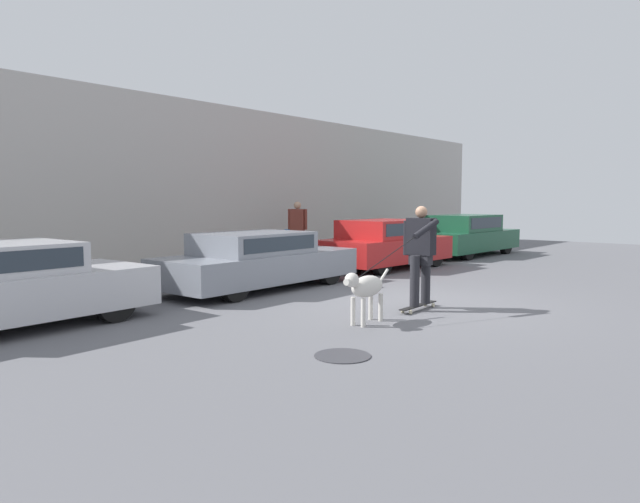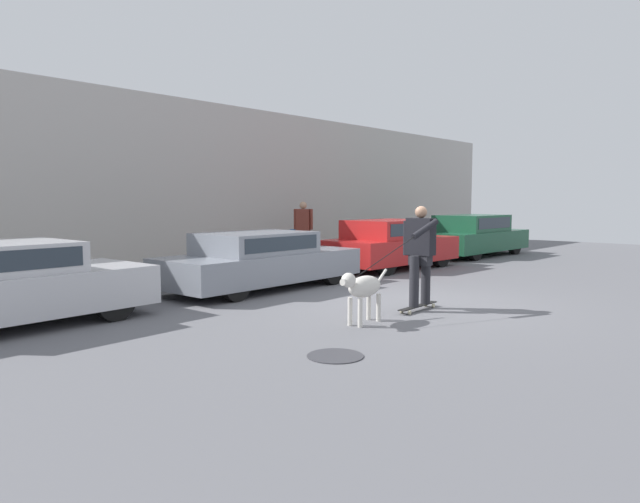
{
  "view_description": "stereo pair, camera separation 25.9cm",
  "coord_description": "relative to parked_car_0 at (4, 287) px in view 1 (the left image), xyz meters",
  "views": [
    {
      "loc": [
        -8.72,
        -5.34,
        1.85
      ],
      "look_at": [
        -1.11,
        1.16,
        0.95
      ],
      "focal_mm": 32.0,
      "sensor_mm": 36.0,
      "label": 1
    },
    {
      "loc": [
        -8.55,
        -5.53,
        1.85
      ],
      "look_at": [
        -1.11,
        1.16,
        0.95
      ],
      "focal_mm": 32.0,
      "sensor_mm": 36.0,
      "label": 2
    }
  ],
  "objects": [
    {
      "name": "ground_plane",
      "position": [
        5.53,
        -3.32,
        -0.61
      ],
      "size": [
        36.0,
        36.0,
        0.0
      ],
      "primitive_type": "plane",
      "color": "slate"
    },
    {
      "name": "back_wall",
      "position": [
        5.53,
        3.87,
        1.62
      ],
      "size": [
        32.0,
        0.3,
        4.47
      ],
      "color": "#B2ADA8",
      "rests_on": "ground_plane"
    },
    {
      "name": "sidewalk_curb",
      "position": [
        5.53,
        2.41,
        -0.54
      ],
      "size": [
        30.0,
        2.59,
        0.14
      ],
      "color": "gray",
      "rests_on": "ground_plane"
    },
    {
      "name": "parked_car_0",
      "position": [
        0.0,
        0.0,
        0.0
      ],
      "size": [
        4.04,
        1.92,
        1.25
      ],
      "rotation": [
        0.0,
        0.0,
        0.04
      ],
      "color": "black",
      "rests_on": "ground_plane"
    },
    {
      "name": "parked_car_1",
      "position": [
        4.96,
        0.0,
        -0.03
      ],
      "size": [
        4.57,
        1.87,
        1.19
      ],
      "rotation": [
        0.0,
        0.0,
        0.02
      ],
      "color": "black",
      "rests_on": "ground_plane"
    },
    {
      "name": "parked_car_2",
      "position": [
        9.69,
        0.0,
        0.04
      ],
      "size": [
        4.07,
        1.93,
        1.33
      ],
      "rotation": [
        0.0,
        0.0,
        -0.04
      ],
      "color": "black",
      "rests_on": "ground_plane"
    },
    {
      "name": "parked_car_3",
      "position": [
        14.5,
        0.0,
        0.05
      ],
      "size": [
        4.58,
        1.87,
        1.37
      ],
      "rotation": [
        0.0,
        0.0,
        -0.02
      ],
      "color": "black",
      "rests_on": "ground_plane"
    },
    {
      "name": "dog",
      "position": [
        3.67,
        -3.7,
        -0.07
      ],
      "size": [
        1.22,
        0.39,
        0.81
      ],
      "rotation": [
        0.0,
        0.0,
        3.23
      ],
      "color": "beige",
      "rests_on": "ground_plane"
    },
    {
      "name": "skateboarder",
      "position": [
        5.17,
        -3.75,
        0.38
      ],
      "size": [
        2.4,
        0.66,
        1.76
      ],
      "rotation": [
        0.0,
        0.0,
        3.18
      ],
      "color": "beige",
      "rests_on": "ground_plane"
    },
    {
      "name": "pedestrian_with_bag",
      "position": [
        8.79,
        2.43,
        0.45
      ],
      "size": [
        0.39,
        0.62,
        1.67
      ],
      "rotation": [
        0.0,
        0.0,
        0.47
      ],
      "color": "#3D4760",
      "rests_on": "sidewalk_curb"
    },
    {
      "name": "manhole_cover",
      "position": [
        2.04,
        -4.55,
        -0.61
      ],
      "size": [
        0.68,
        0.68,
        0.01
      ],
      "color": "#38383D",
      "rests_on": "ground_plane"
    }
  ]
}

